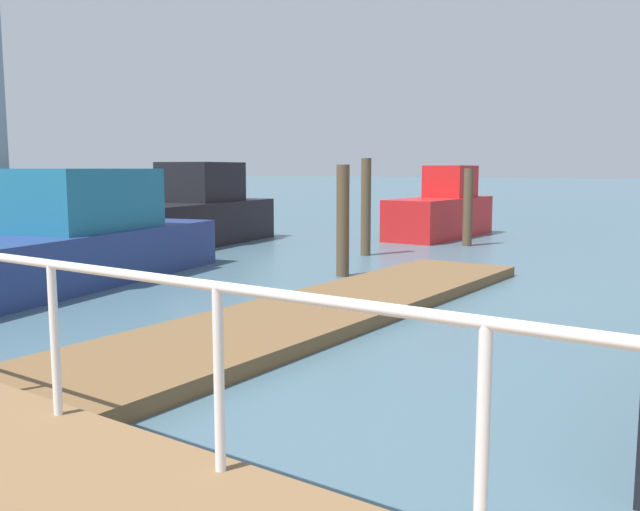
% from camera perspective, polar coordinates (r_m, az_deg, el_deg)
% --- Properties ---
extents(floating_dock, '(10.59, 2.00, 0.18)m').
position_cam_1_polar(floating_dock, '(9.47, -0.19, -4.80)').
color(floating_dock, brown).
rests_on(floating_dock, ground_plane).
extents(dock_piling_0, '(0.25, 0.25, 2.16)m').
position_cam_1_polar(dock_piling_0, '(13.05, 1.95, 2.94)').
color(dock_piling_0, brown).
rests_on(dock_piling_0, ground_plane).
extents(dock_piling_2, '(0.25, 0.25, 2.09)m').
position_cam_1_polar(dock_piling_2, '(18.70, 12.41, 4.00)').
color(dock_piling_2, brown).
rests_on(dock_piling_2, ground_plane).
extents(dock_piling_3, '(0.24, 0.24, 2.34)m').
position_cam_1_polar(dock_piling_3, '(16.27, 3.91, 4.11)').
color(dock_piling_3, brown).
rests_on(dock_piling_3, ground_plane).
extents(moored_boat_0, '(6.50, 3.18, 2.27)m').
position_cam_1_polar(moored_boat_0, '(18.83, -11.00, 3.35)').
color(moored_boat_0, black).
rests_on(moored_boat_0, ground_plane).
extents(moored_boat_1, '(4.65, 1.57, 2.18)m').
position_cam_1_polar(moored_boat_1, '(21.05, 10.27, 3.71)').
color(moored_boat_1, red).
rests_on(moored_boat_1, ground_plane).
extents(moored_boat_4, '(7.23, 3.61, 2.09)m').
position_cam_1_polar(moored_boat_4, '(13.05, -20.28, 1.08)').
color(moored_boat_4, navy).
rests_on(moored_boat_4, ground_plane).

